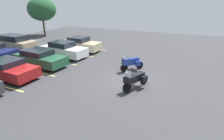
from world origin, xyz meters
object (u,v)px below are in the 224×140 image
object	(u,v)px
car_red	(8,69)
car_champagne	(80,44)
car_white	(64,50)
car_far_tan	(15,43)
motorcycle_second	(131,63)
motorcycle_touring	(135,79)
car_green	(40,58)

from	to	relation	value
car_red	car_champagne	bearing A→B (deg)	-2.68
car_white	car_far_tan	size ratio (longest dim) A/B	1.05
car_red	car_champagne	xyz separation A→B (m)	(8.55, -0.40, 0.07)
motorcycle_second	car_red	size ratio (longest dim) A/B	0.38
motorcycle_touring	car_champagne	size ratio (longest dim) A/B	0.50
car_far_tan	motorcycle_touring	bearing A→B (deg)	-102.53
motorcycle_second	car_champagne	xyz separation A→B (m)	(3.42, 7.16, 0.08)
car_green	car_white	size ratio (longest dim) A/B	0.99
car_red	car_white	xyz separation A→B (m)	(5.97, -0.24, 0.06)
motorcycle_touring	car_red	bearing A→B (deg)	103.47
car_green	car_champagne	size ratio (longest dim) A/B	1.05
motorcycle_touring	car_far_tan	bearing A→B (deg)	77.47
motorcycle_second	car_far_tan	bearing A→B (deg)	88.90
car_far_tan	car_champagne	bearing A→B (deg)	-62.89
motorcycle_touring	car_green	world-z (taller)	car_green
car_red	car_green	size ratio (longest dim) A/B	0.97
car_champagne	car_far_tan	distance (m)	6.94
car_red	car_far_tan	distance (m)	7.90
motorcycle_second	car_green	size ratio (longest dim) A/B	0.37
car_red	car_far_tan	bearing A→B (deg)	47.00
motorcycle_touring	car_champagne	bearing A→B (deg)	52.88
car_champagne	motorcycle_second	bearing A→B (deg)	-115.53
motorcycle_touring	car_far_tan	distance (m)	15.02
car_champagne	car_white	bearing A→B (deg)	176.35
motorcycle_second	motorcycle_touring	bearing A→B (deg)	-156.20
car_white	car_far_tan	bearing A→B (deg)	95.48
motorcycle_second	car_red	world-z (taller)	motorcycle_second
car_green	car_champagne	distance (m)	5.64
motorcycle_second	car_white	world-z (taller)	car_white
motorcycle_touring	motorcycle_second	distance (m)	3.28
car_far_tan	car_green	bearing A→B (deg)	-112.69
car_champagne	car_green	bearing A→B (deg)	177.37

